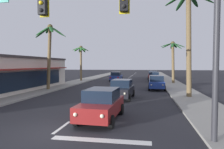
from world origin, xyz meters
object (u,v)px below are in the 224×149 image
sedan_lead_at_stop_bar (102,104)px  sedan_parked_nearest_kerb (157,82)px  sedan_third_in_queue (122,89)px  sedan_parked_mid_kerb (153,75)px  sedan_parked_far_kerb (154,77)px  palm_right_second (189,26)px  palm_right_third (173,55)px  palm_left_second (50,45)px  palm_left_third (81,56)px  traffic_signal_mast (127,15)px  sedan_oncoming_far (116,76)px

sedan_lead_at_stop_bar → sedan_parked_nearest_kerb: size_ratio=1.01×
sedan_third_in_queue → sedan_parked_mid_kerb: size_ratio=1.01×
sedan_parked_far_kerb → palm_right_second: (2.32, -18.36, 5.54)m
palm_right_third → palm_left_second: bearing=-143.7°
sedan_parked_mid_kerb → palm_left_third: palm_left_third is taller
palm_right_second → sedan_parked_nearest_kerb: bearing=111.8°
sedan_lead_at_stop_bar → palm_right_third: bearing=74.3°
traffic_signal_mast → sedan_parked_far_kerb: (2.06, 29.56, -4.07)m
sedan_parked_far_kerb → palm_right_second: 19.32m
sedan_parked_far_kerb → palm_right_second: bearing=-82.8°
sedan_parked_nearest_kerb → palm_left_third: palm_left_third is taller
traffic_signal_mast → palm_left_third: size_ratio=1.68×
sedan_parked_nearest_kerb → palm_left_third: 17.10m
sedan_parked_nearest_kerb → palm_right_second: bearing=-68.2°
sedan_third_in_queue → sedan_parked_nearest_kerb: bearing=65.4°
sedan_lead_at_stop_bar → sedan_oncoming_far: 26.44m
sedan_oncoming_far → sedan_parked_far_kerb: bearing=4.2°
sedan_oncoming_far → traffic_signal_mast: bearing=-80.8°
sedan_third_in_queue → palm_left_third: bearing=118.1°
sedan_oncoming_far → palm_right_second: palm_right_second is taller
sedan_parked_far_kerb → palm_left_third: (-12.99, -1.73, 3.78)m
sedan_lead_at_stop_bar → palm_right_third: (6.42, 22.82, 3.68)m
sedan_parked_mid_kerb → sedan_parked_far_kerb: bearing=-89.1°
palm_left_second → palm_left_third: palm_left_second is taller
sedan_parked_mid_kerb → palm_right_third: bearing=-73.9°
palm_left_third → palm_left_second: bearing=-87.5°
sedan_lead_at_stop_bar → sedan_third_in_queue: size_ratio=1.00×
sedan_parked_mid_kerb → palm_right_third: (2.82, -9.77, 3.68)m
sedan_lead_at_stop_bar → sedan_oncoming_far: size_ratio=1.01×
traffic_signal_mast → palm_left_second: size_ratio=1.40×
sedan_third_in_queue → palm_left_third: 20.62m
sedan_third_in_queue → palm_right_third: 17.25m
sedan_oncoming_far → sedan_parked_far_kerb: 6.78m
sedan_parked_mid_kerb → palm_left_second: palm_left_second is taller
sedan_oncoming_far → sedan_lead_at_stop_bar: bearing=-83.3°
sedan_oncoming_far → sedan_parked_far_kerb: size_ratio=1.00×
sedan_lead_at_stop_bar → sedan_parked_mid_kerb: 32.80m
sedan_third_in_queue → palm_left_second: bearing=153.2°
sedan_third_in_queue → palm_left_second: size_ratio=0.59×
traffic_signal_mast → palm_left_third: 29.90m
sedan_oncoming_far → palm_right_second: size_ratio=0.46×
palm_left_second → palm_left_third: size_ratio=1.20×
palm_left_second → palm_left_third: (-0.57, 13.35, -0.66)m
sedan_parked_nearest_kerb → palm_left_second: (-12.31, -2.77, 4.44)m
sedan_parked_far_kerb → palm_right_third: size_ratio=0.67×
palm_left_second → palm_right_third: palm_left_second is taller
sedan_third_in_queue → sedan_parked_mid_kerb: 25.67m
sedan_parked_nearest_kerb → palm_right_second: (2.43, -6.05, 5.54)m
traffic_signal_mast → palm_right_second: (4.39, 11.20, 1.46)m
sedan_third_in_queue → sedan_parked_nearest_kerb: (3.34, 7.30, 0.00)m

